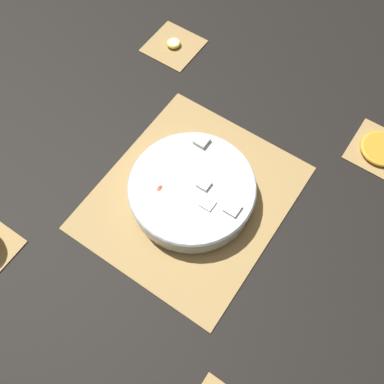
% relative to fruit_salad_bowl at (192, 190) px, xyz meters
% --- Properties ---
extents(ground_plane, '(6.00, 6.00, 0.00)m').
position_rel_fruit_salad_bowl_xyz_m(ground_plane, '(0.00, -0.00, -0.04)').
color(ground_plane, black).
extents(bamboo_mat_center, '(0.43, 0.37, 0.01)m').
position_rel_fruit_salad_bowl_xyz_m(bamboo_mat_center, '(0.00, -0.00, -0.03)').
color(bamboo_mat_center, '#A8844C').
rests_on(bamboo_mat_center, ground_plane).
extents(coaster_mat_near_left, '(0.13, 0.13, 0.01)m').
position_rel_fruit_salad_bowl_xyz_m(coaster_mat_near_left, '(-0.33, -0.28, -0.03)').
color(coaster_mat_near_left, '#A8844C').
rests_on(coaster_mat_near_left, ground_plane).
extents(coaster_mat_far_left, '(0.13, 0.13, 0.01)m').
position_rel_fruit_salad_bowl_xyz_m(coaster_mat_far_left, '(-0.33, 0.28, -0.03)').
color(coaster_mat_far_left, '#A8844C').
rests_on(coaster_mat_far_left, ground_plane).
extents(fruit_salad_bowl, '(0.26, 0.26, 0.06)m').
position_rel_fruit_salad_bowl_xyz_m(fruit_salad_bowl, '(0.00, 0.00, 0.00)').
color(fruit_salad_bowl, silver).
rests_on(fruit_salad_bowl, bamboo_mat_center).
extents(orange_slice_whole, '(0.09, 0.09, 0.01)m').
position_rel_fruit_salad_bowl_xyz_m(orange_slice_whole, '(-0.33, 0.28, -0.03)').
color(orange_slice_whole, orange).
rests_on(orange_slice_whole, coaster_mat_far_left).
extents(banana_coin_single, '(0.04, 0.04, 0.01)m').
position_rel_fruit_salad_bowl_xyz_m(banana_coin_single, '(-0.33, -0.28, -0.03)').
color(banana_coin_single, beige).
rests_on(banana_coin_single, coaster_mat_near_left).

